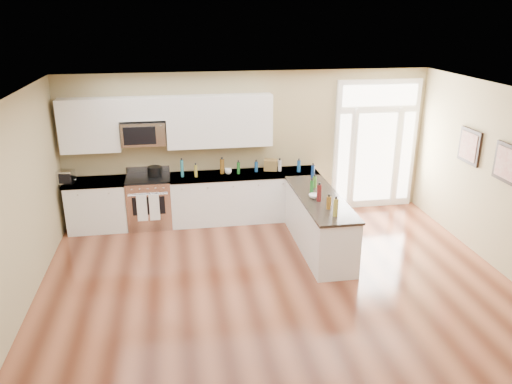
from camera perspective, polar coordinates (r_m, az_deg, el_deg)
ground at (r=6.62m, az=4.61°, el=-15.51°), size 8.00×8.00×0.00m
room_shell at (r=5.80m, az=5.08°, el=-1.64°), size 8.00×8.00×8.00m
back_cabinet_left at (r=9.65m, az=-17.61°, el=-1.58°), size 1.10×0.66×0.94m
back_cabinet_right at (r=9.61m, az=-1.42°, el=-0.69°), size 2.85×0.66×0.94m
peninsula_cabinet at (r=8.51m, az=7.19°, el=-3.71°), size 0.69×2.32×0.94m
upper_cabinet_left at (r=9.37m, az=-18.51°, el=7.22°), size 1.04×0.33×0.95m
upper_cabinet_right at (r=9.28m, az=-4.19°, el=8.10°), size 1.94×0.33×0.95m
upper_cabinet_short at (r=9.21m, az=-12.93°, el=9.30°), size 0.82×0.33×0.40m
microwave at (r=9.26m, az=-12.73°, el=6.58°), size 0.78×0.41×0.42m
entry_door at (r=10.29m, az=13.48°, el=5.22°), size 1.70×0.10×2.60m
wall_art_near at (r=9.11m, az=23.21°, el=4.82°), size 0.05×0.58×0.58m
wall_art_far at (r=8.32m, az=26.76°, el=2.94°), size 0.05×0.58×0.58m
kitchen_range at (r=9.53m, az=-12.06°, el=-1.06°), size 0.80×0.71×1.08m
stockpot at (r=9.41m, az=-11.54°, el=2.37°), size 0.32×0.32×0.20m
toaster_oven at (r=9.49m, az=-20.90°, el=1.64°), size 0.31×0.27×0.23m
cardboard_box at (r=9.60m, az=1.68°, el=3.11°), size 0.29×0.24×0.21m
bowl_left at (r=9.58m, az=-20.44°, el=1.29°), size 0.25×0.25×0.05m
bowl_peninsula at (r=8.25m, az=6.69°, el=-0.47°), size 0.24×0.24×0.06m
cup_counter at (r=9.40m, az=-3.19°, el=2.38°), size 0.16×0.16×0.10m
counter_bottles at (r=8.75m, az=2.53°, el=1.54°), size 2.37×2.43×0.32m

